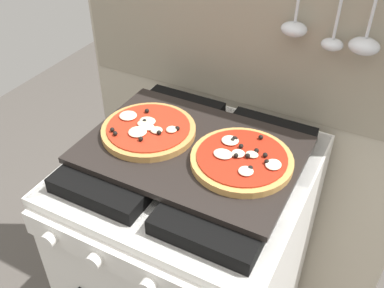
{
  "coord_description": "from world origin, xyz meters",
  "views": [
    {
      "loc": [
        0.4,
        -0.77,
        1.59
      ],
      "look_at": [
        0.0,
        0.0,
        0.93
      ],
      "focal_mm": 40.8,
      "sensor_mm": 36.0,
      "label": 1
    }
  ],
  "objects_px": {
    "baking_tray": "(192,150)",
    "pizza_left": "(148,130)",
    "stove": "(192,263)",
    "pizza_right": "(242,158)"
  },
  "relations": [
    {
      "from": "baking_tray",
      "to": "pizza_left",
      "type": "bearing_deg",
      "value": -178.63
    },
    {
      "from": "stove",
      "to": "pizza_right",
      "type": "distance_m",
      "value": 0.5
    },
    {
      "from": "stove",
      "to": "pizza_right",
      "type": "height_order",
      "value": "pizza_right"
    },
    {
      "from": "pizza_right",
      "to": "stove",
      "type": "bearing_deg",
      "value": -177.41
    },
    {
      "from": "pizza_left",
      "to": "baking_tray",
      "type": "bearing_deg",
      "value": 1.37
    },
    {
      "from": "baking_tray",
      "to": "pizza_right",
      "type": "distance_m",
      "value": 0.14
    },
    {
      "from": "baking_tray",
      "to": "stove",
      "type": "bearing_deg",
      "value": -90.0
    },
    {
      "from": "stove",
      "to": "pizza_left",
      "type": "height_order",
      "value": "pizza_left"
    },
    {
      "from": "stove",
      "to": "pizza_left",
      "type": "bearing_deg",
      "value": -179.35
    },
    {
      "from": "stove",
      "to": "baking_tray",
      "type": "distance_m",
      "value": 0.46
    }
  ]
}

